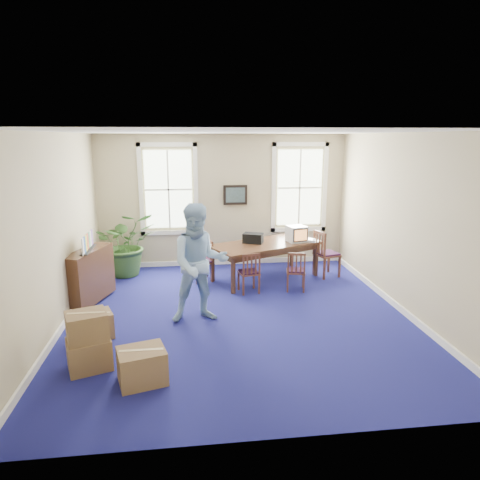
{
  "coord_description": "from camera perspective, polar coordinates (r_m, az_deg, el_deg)",
  "views": [
    {
      "loc": [
        -0.83,
        -7.09,
        3.12
      ],
      "look_at": [
        0.1,
        0.6,
        1.25
      ],
      "focal_mm": 32.0,
      "sensor_mm": 36.0,
      "label": 1
    }
  ],
  "objects": [
    {
      "name": "floor",
      "position": [
        7.79,
        -0.2,
        -10.04
      ],
      "size": [
        6.5,
        6.5,
        0.0
      ],
      "primitive_type": "plane",
      "color": "navy",
      "rests_on": "ground"
    },
    {
      "name": "ceiling",
      "position": [
        7.13,
        -0.23,
        14.22
      ],
      "size": [
        6.5,
        6.5,
        0.0
      ],
      "primitive_type": "plane",
      "rotation": [
        3.14,
        0.0,
        0.0
      ],
      "color": "white",
      "rests_on": "ground"
    },
    {
      "name": "wall_back",
      "position": [
        10.48,
        -2.29,
        5.23
      ],
      "size": [
        6.5,
        0.0,
        6.5
      ],
      "primitive_type": "plane",
      "rotation": [
        1.57,
        0.0,
        0.0
      ],
      "color": "tan",
      "rests_on": "ground"
    },
    {
      "name": "wall_front",
      "position": [
        4.21,
        4.99,
        -7.63
      ],
      "size": [
        6.5,
        0.0,
        6.5
      ],
      "primitive_type": "plane",
      "rotation": [
        -1.57,
        0.0,
        0.0
      ],
      "color": "tan",
      "rests_on": "ground"
    },
    {
      "name": "wall_left",
      "position": [
        7.56,
        -23.41,
        0.86
      ],
      "size": [
        0.0,
        6.5,
        6.5
      ],
      "primitive_type": "plane",
      "rotation": [
        1.57,
        0.0,
        1.57
      ],
      "color": "tan",
      "rests_on": "ground"
    },
    {
      "name": "wall_right",
      "position": [
        8.2,
        21.12,
        1.97
      ],
      "size": [
        0.0,
        6.5,
        6.5
      ],
      "primitive_type": "plane",
      "rotation": [
        1.57,
        0.0,
        -1.57
      ],
      "color": "tan",
      "rests_on": "ground"
    },
    {
      "name": "baseboard_back",
      "position": [
        10.78,
        -2.2,
        -2.92
      ],
      "size": [
        6.0,
        0.04,
        0.12
      ],
      "primitive_type": "cube",
      "color": "white",
      "rests_on": "ground"
    },
    {
      "name": "baseboard_left",
      "position": [
        8.01,
        -22.16,
        -9.94
      ],
      "size": [
        0.04,
        6.5,
        0.12
      ],
      "primitive_type": "cube",
      "color": "white",
      "rests_on": "ground"
    },
    {
      "name": "baseboard_right",
      "position": [
        8.6,
        20.06,
        -8.12
      ],
      "size": [
        0.04,
        6.5,
        0.12
      ],
      "primitive_type": "cube",
      "color": "white",
      "rests_on": "ground"
    },
    {
      "name": "window_left",
      "position": [
        10.4,
        -9.51,
        6.65
      ],
      "size": [
        1.4,
        0.12,
        2.2
      ],
      "primitive_type": null,
      "color": "white",
      "rests_on": "ground"
    },
    {
      "name": "window_right",
      "position": [
        10.74,
        7.93,
        6.93
      ],
      "size": [
        1.4,
        0.12,
        2.2
      ],
      "primitive_type": null,
      "color": "white",
      "rests_on": "ground"
    },
    {
      "name": "wall_picture",
      "position": [
        10.44,
        -0.63,
        6.03
      ],
      "size": [
        0.58,
        0.06,
        0.48
      ],
      "primitive_type": null,
      "color": "black",
      "rests_on": "ground"
    },
    {
      "name": "conference_table",
      "position": [
        9.63,
        3.4,
        -2.78
      ],
      "size": [
        2.65,
        2.0,
        0.82
      ],
      "primitive_type": null,
      "rotation": [
        0.0,
        0.0,
        0.43
      ],
      "color": "#4A2C1A",
      "rests_on": "ground"
    },
    {
      "name": "crt_tv",
      "position": [
        9.68,
        7.55,
        0.83
      ],
      "size": [
        0.48,
        0.51,
        0.36
      ],
      "primitive_type": null,
      "rotation": [
        0.0,
        0.0,
        0.24
      ],
      "color": "#B7B7BC",
      "rests_on": "conference_table"
    },
    {
      "name": "game_console",
      "position": [
        9.75,
        9.48,
        -0.06
      ],
      "size": [
        0.24,
        0.27,
        0.06
      ],
      "primitive_type": "cube",
      "rotation": [
        0.0,
        0.0,
        -0.3
      ],
      "color": "white",
      "rests_on": "conference_table"
    },
    {
      "name": "equipment_bag",
      "position": [
        9.51,
        1.76,
        0.26
      ],
      "size": [
        0.5,
        0.42,
        0.21
      ],
      "primitive_type": "cube",
      "rotation": [
        0.0,
        0.0,
        -0.38
      ],
      "color": "black",
      "rests_on": "conference_table"
    },
    {
      "name": "chair_near_left",
      "position": [
        8.77,
        1.17,
        -4.27
      ],
      "size": [
        0.45,
        0.45,
        0.86
      ],
      "primitive_type": null,
      "rotation": [
        0.0,
        0.0,
        3.32
      ],
      "color": "brown",
      "rests_on": "ground"
    },
    {
      "name": "chair_near_right",
      "position": [
        8.96,
        7.46,
        -4.04
      ],
      "size": [
        0.46,
        0.46,
        0.85
      ],
      "primitive_type": null,
      "rotation": [
        0.0,
        0.0,
        2.92
      ],
      "color": "brown",
      "rests_on": "ground"
    },
    {
      "name": "chair_end_left",
      "position": [
        9.47,
        -5.13,
        -2.79
      ],
      "size": [
        0.51,
        0.51,
        0.92
      ],
      "primitive_type": null,
      "rotation": [
        0.0,
        0.0,
        -1.28
      ],
      "color": "brown",
      "rests_on": "ground"
    },
    {
      "name": "chair_end_right",
      "position": [
        9.95,
        11.54,
        -1.78
      ],
      "size": [
        0.6,
        0.6,
        1.07
      ],
      "primitive_type": null,
      "rotation": [
        0.0,
        0.0,
        1.88
      ],
      "color": "brown",
      "rests_on": "ground"
    },
    {
      "name": "man",
      "position": [
        7.3,
        -5.42,
        -3.14
      ],
      "size": [
        1.08,
        0.88,
        2.06
      ],
      "primitive_type": "imported",
      "rotation": [
        0.0,
        0.0,
        0.1
      ],
      "color": "#95BBDF",
      "rests_on": "ground"
    },
    {
      "name": "credenza",
      "position": [
        8.67,
        -19.41,
        -4.79
      ],
      "size": [
        0.75,
        1.33,
        1.0
      ],
      "primitive_type": "cube",
      "rotation": [
        0.0,
        0.0,
        -0.32
      ],
      "color": "#4A2C1A",
      "rests_on": "ground"
    },
    {
      "name": "brochure_rack",
      "position": [
        8.49,
        -19.64,
        -0.49
      ],
      "size": [
        0.16,
        0.76,
        0.33
      ],
      "primitive_type": null,
      "rotation": [
        0.0,
        0.0,
        0.03
      ],
      "color": "#99999E",
      "rests_on": "credenza"
    },
    {
      "name": "potted_plant",
      "position": [
        10.14,
        -14.93,
        -0.47
      ],
      "size": [
        1.6,
        1.48,
        1.48
      ],
      "primitive_type": "imported",
      "rotation": [
        0.0,
        0.0,
        0.28
      ],
      "color": "#305522",
      "rests_on": "ground"
    },
    {
      "name": "cardboard_boxes",
      "position": [
        6.38,
        -17.46,
        -12.0
      ],
      "size": [
        1.95,
        1.95,
        0.86
      ],
      "primitive_type": null,
      "rotation": [
        0.0,
        0.0,
        0.36
      ],
      "color": "olive",
      "rests_on": "ground"
    }
  ]
}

